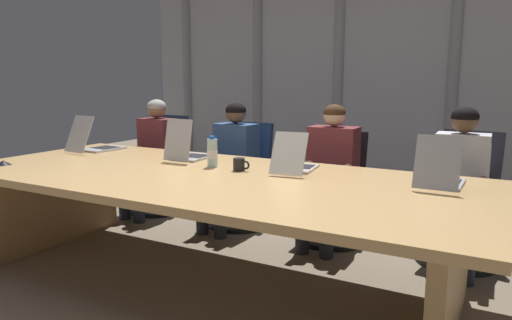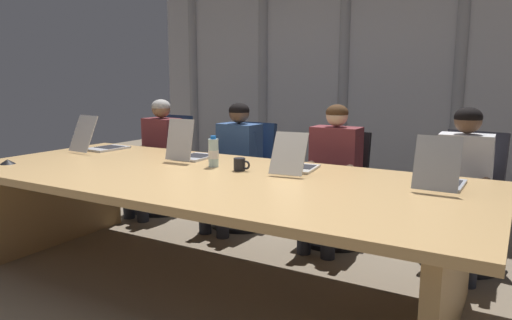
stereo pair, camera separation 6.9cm
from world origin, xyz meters
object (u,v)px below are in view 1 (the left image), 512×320
(laptop_left_mid, at_px, (189,152))
(water_bottle_primary, at_px, (212,153))
(person_left_end, at_px, (151,150))
(coffee_mug_near, at_px, (240,164))
(laptop_right_mid, at_px, (440,176))
(office_chair_left_mid, at_px, (242,186))
(laptop_center, at_px, (296,163))
(office_chair_center, at_px, (333,199))
(person_right_mid, at_px, (460,179))
(person_center, at_px, (329,167))
(laptop_left_end, at_px, (96,144))
(person_left_mid, at_px, (230,158))
(office_chair_left_end, at_px, (160,175))
(office_chair_right_mid, at_px, (461,213))
(conference_mic_left_side, at_px, (3,163))

(laptop_left_mid, relative_size, water_bottle_primary, 1.86)
(person_left_end, relative_size, coffee_mug_near, 9.38)
(laptop_right_mid, bearing_deg, office_chair_left_mid, 65.55)
(laptop_center, bearing_deg, laptop_right_mid, -98.15)
(office_chair_center, relative_size, person_right_mid, 0.79)
(person_left_end, distance_m, person_center, 1.86)
(person_center, bearing_deg, person_left_end, -89.50)
(laptop_left_end, distance_m, person_left_mid, 1.18)
(laptop_center, bearing_deg, person_left_end, 62.77)
(laptop_left_end, height_order, person_left_mid, person_left_mid)
(office_chair_left_mid, bearing_deg, coffee_mug_near, 33.17)
(office_chair_left_end, relative_size, office_chair_right_mid, 1.01)
(water_bottle_primary, bearing_deg, office_chair_right_mid, 32.04)
(laptop_center, distance_m, laptop_right_mid, 0.92)
(laptop_left_mid, bearing_deg, person_left_end, 53.09)
(person_center, bearing_deg, laptop_center, 0.95)
(office_chair_left_end, height_order, office_chair_center, office_chair_left_end)
(person_center, bearing_deg, person_right_mid, 90.30)
(office_chair_center, bearing_deg, coffee_mug_near, -17.49)
(office_chair_right_mid, bearing_deg, office_chair_left_end, -80.89)
(laptop_center, bearing_deg, office_chair_center, -5.93)
(coffee_mug_near, bearing_deg, office_chair_left_end, 147.05)
(laptop_left_mid, height_order, person_right_mid, person_right_mid)
(laptop_center, bearing_deg, office_chair_right_mid, -56.24)
(conference_mic_left_side, bearing_deg, water_bottle_primary, 26.20)
(office_chair_left_mid, bearing_deg, office_chair_center, 93.17)
(person_right_mid, distance_m, conference_mic_left_side, 3.29)
(water_bottle_primary, bearing_deg, laptop_center, 12.71)
(laptop_left_end, height_order, office_chair_right_mid, laptop_left_end)
(office_chair_left_mid, bearing_deg, person_right_mid, 88.45)
(laptop_right_mid, height_order, office_chair_left_end, laptop_right_mid)
(laptop_center, distance_m, person_center, 0.70)
(laptop_right_mid, distance_m, office_chair_center, 1.35)
(office_chair_left_mid, bearing_deg, person_left_end, -76.90)
(laptop_left_end, distance_m, water_bottle_primary, 1.31)
(laptop_left_end, relative_size, laptop_left_mid, 1.20)
(laptop_right_mid, height_order, person_right_mid, person_right_mid)
(conference_mic_left_side, bearing_deg, office_chair_left_end, 88.41)
(laptop_left_end, relative_size, person_left_mid, 0.43)
(laptop_left_end, distance_m, conference_mic_left_side, 0.81)
(person_left_mid, bearing_deg, laptop_right_mid, 74.18)
(water_bottle_primary, height_order, conference_mic_left_side, water_bottle_primary)
(laptop_left_mid, distance_m, office_chair_right_mid, 2.12)
(laptop_center, height_order, conference_mic_left_side, laptop_center)
(laptop_left_end, relative_size, coffee_mug_near, 4.00)
(office_chair_left_end, bearing_deg, person_left_mid, 83.18)
(person_center, height_order, water_bottle_primary, person_center)
(laptop_left_mid, height_order, person_center, person_center)
(laptop_left_mid, bearing_deg, person_center, -55.97)
(laptop_left_mid, xyz_separation_m, person_right_mid, (1.88, 0.66, -0.14))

